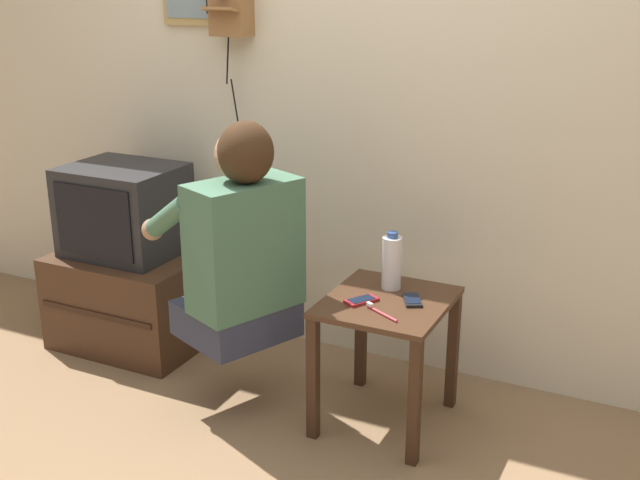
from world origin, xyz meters
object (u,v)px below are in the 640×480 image
(person, at_px, (240,243))
(water_bottle, at_px, (392,262))
(television, at_px, (124,210))
(cell_phone_held, at_px, (361,300))
(toothbrush, at_px, (380,312))
(cell_phone_spare, at_px, (412,300))

(person, distance_m, water_bottle, 0.58)
(television, height_order, cell_phone_held, television)
(cell_phone_held, xyz_separation_m, water_bottle, (0.05, 0.17, 0.10))
(person, distance_m, television, 0.87)
(television, xyz_separation_m, toothbrush, (1.37, -0.29, -0.12))
(toothbrush, bearing_deg, television, 106.69)
(person, relative_size, toothbrush, 5.78)
(cell_phone_spare, distance_m, water_bottle, 0.18)
(television, distance_m, water_bottle, 1.32)
(person, height_order, television, person)
(water_bottle, relative_size, toothbrush, 1.53)
(cell_phone_held, distance_m, toothbrush, 0.12)
(water_bottle, bearing_deg, television, 178.18)
(cell_phone_held, distance_m, water_bottle, 0.21)
(television, relative_size, water_bottle, 2.18)
(person, xyz_separation_m, television, (-0.81, 0.31, -0.06))
(toothbrush, bearing_deg, person, 121.28)
(television, height_order, cell_phone_spare, television)
(person, distance_m, cell_phone_held, 0.50)
(person, bearing_deg, water_bottle, -38.65)
(cell_phone_spare, bearing_deg, cell_phone_held, 179.78)
(person, height_order, water_bottle, person)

